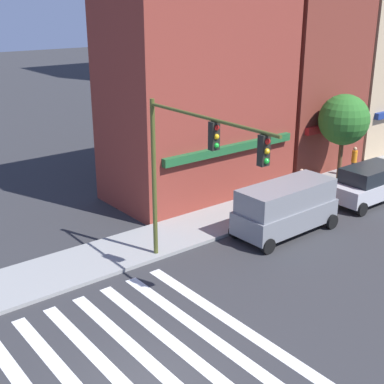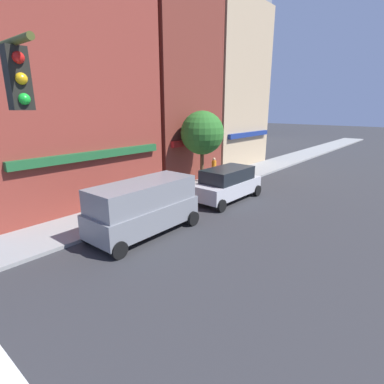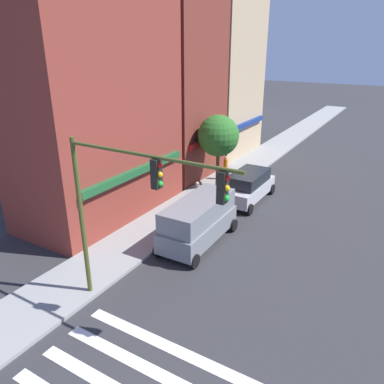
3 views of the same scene
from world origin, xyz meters
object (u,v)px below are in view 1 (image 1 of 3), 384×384
at_px(traffic_signal, 192,157).
at_px(pedestrian_grey_coat, 301,185).
at_px(street_tree, 344,120).
at_px(suv_silver, 370,183).
at_px(pedestrian_orange_vest, 354,161).
at_px(van_grey, 286,207).

relative_size(traffic_signal, pedestrian_grey_coat, 3.71).
xyz_separation_m(traffic_signal, street_tree, (13.46, 3.48, -1.07)).
bearing_deg(suv_silver, pedestrian_grey_coat, 148.25).
relative_size(traffic_signal, suv_silver, 1.39).
relative_size(pedestrian_orange_vest, pedestrian_grey_coat, 1.00).
bearing_deg(suv_silver, van_grey, -179.54).
bearing_deg(pedestrian_grey_coat, suv_silver, -168.17).
bearing_deg(van_grey, pedestrian_orange_vest, 16.69).
height_order(van_grey, street_tree, street_tree).
bearing_deg(suv_silver, street_tree, 68.50).
bearing_deg(pedestrian_grey_coat, van_grey, 74.89).
xyz_separation_m(van_grey, suv_silver, (6.44, 0.00, -0.25)).
bearing_deg(pedestrian_orange_vest, traffic_signal, -85.98).
xyz_separation_m(traffic_signal, pedestrian_grey_coat, (9.20, 2.66, -3.72)).
bearing_deg(traffic_signal, pedestrian_orange_vest, 13.40).
relative_size(traffic_signal, van_grey, 1.31).
distance_m(van_grey, pedestrian_grey_coat, 3.86).
distance_m(traffic_signal, suv_silver, 12.91).
height_order(suv_silver, pedestrian_orange_vest, suv_silver).
height_order(traffic_signal, suv_silver, traffic_signal).
bearing_deg(traffic_signal, suv_silver, 3.17).
xyz_separation_m(pedestrian_orange_vest, street_tree, (-1.47, -0.07, 2.65)).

